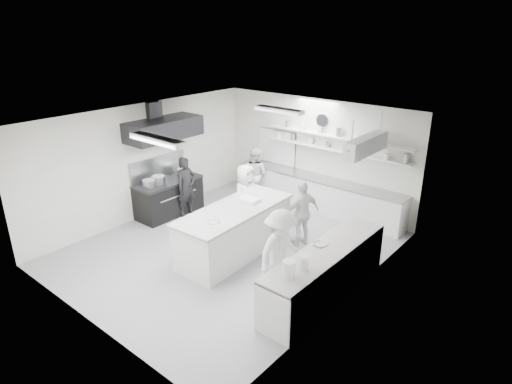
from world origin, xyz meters
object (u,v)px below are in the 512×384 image
Objects in this scene: back_counter at (317,194)px; cook_stove at (186,187)px; right_counter at (325,274)px; cook_back at (255,174)px; stove at (169,198)px; prep_island at (235,232)px.

back_counter is 3.09× the size of cook_stove.
cook_back is at bearing 145.46° from right_counter.
stove is at bearing 173.48° from right_counter.
prep_island is at bearing 113.11° from cook_back.
prep_island is at bearing -91.12° from back_counter.
cook_back is at bearing -19.80° from cook_stove.
cook_stove is (-2.44, -2.56, 0.35)m from back_counter.
prep_island reaches higher than right_counter.
right_counter is 2.42m from prep_island.
back_counter is 1.52× the size of right_counter.
cook_stove is at bearing -133.72° from back_counter.
stove is at bearing 53.39° from cook_back.
cook_back reaches higher than right_counter.
cook_stove is at bearing 170.01° from right_counter.
right_counter is at bearing 136.68° from cook_back.
prep_island is 1.75× the size of cook_stove.
prep_island is 2.50m from cook_stove.
cook_stove reaches higher than back_counter.
prep_island is at bearing -9.46° from stove.
stove is 0.36× the size of back_counter.
right_counter is at bearing -6.52° from stove.
right_counter is 2.04× the size of cook_stove.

